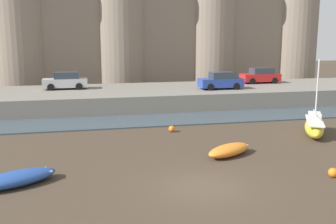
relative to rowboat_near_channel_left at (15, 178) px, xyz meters
name	(u,v)px	position (x,y,z in m)	size (l,w,h in m)	color
ground_plane	(202,187)	(8.02, -1.99, -0.33)	(160.00, 160.00, 0.00)	#423528
water_channel	(148,120)	(8.02, 12.00, -0.28)	(80.00, 4.50, 0.10)	#3D4C56
quay_road	(135,97)	(8.02, 19.25, 0.46)	(58.30, 10.00, 1.58)	slate
castle	(121,28)	(8.02, 30.98, 7.12)	(52.96, 6.66, 19.32)	gray
rowboat_near_channel_left	(15,178)	(0.00, 0.00, 0.00)	(3.91, 2.92, 0.64)	#234793
rowboat_midflat_left	(229,150)	(10.86, 2.11, 0.00)	(3.29, 2.54, 0.64)	orange
sailboat_midflat_centre	(314,126)	(18.05, 5.14, 0.28)	(3.12, 4.35, 5.09)	yellow
mooring_buoy_near_channel	(333,173)	(14.38, -2.15, -0.11)	(0.45, 0.45, 0.45)	orange
mooring_buoy_mid_mud	(172,129)	(9.01, 8.17, -0.12)	(0.44, 0.44, 0.44)	orange
car_quay_centre_west	(221,81)	(16.01, 17.52, 2.02)	(4.10, 1.89, 1.62)	#263F99
car_quay_east	(261,76)	(21.81, 21.15, 2.02)	(4.10, 1.89, 1.62)	red
car_quay_west	(66,81)	(1.62, 20.68, 2.02)	(4.10, 1.89, 1.62)	#B2B5B7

